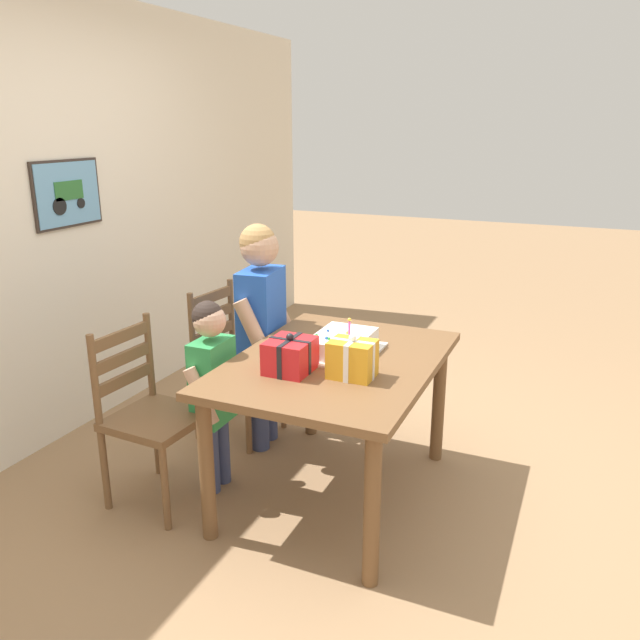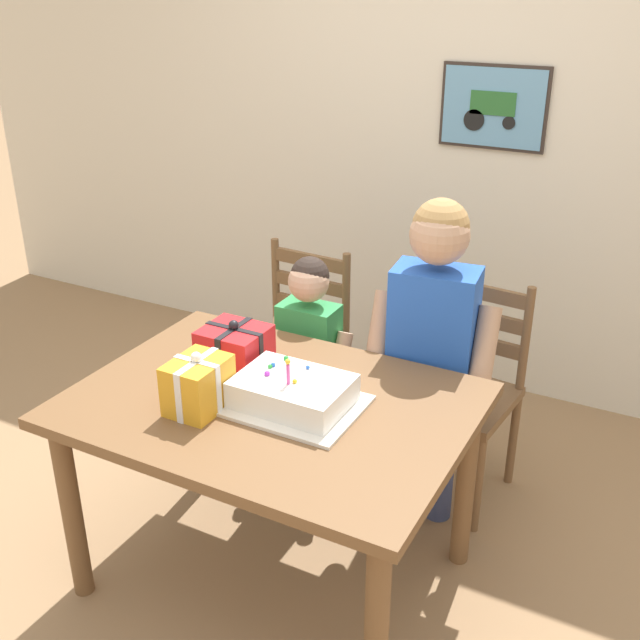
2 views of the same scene
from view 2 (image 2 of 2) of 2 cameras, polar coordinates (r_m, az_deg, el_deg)
ground_plane at (r=2.99m, az=-3.29°, el=-18.44°), size 20.00×20.00×0.00m
back_wall at (r=3.91m, az=10.48°, el=13.44°), size 6.40×0.11×2.60m
dining_table at (r=2.59m, az=-3.64°, el=-7.94°), size 1.30×0.95×0.75m
birthday_cake at (r=2.47m, az=-2.06°, el=-5.52°), size 0.44×0.34×0.19m
gift_box_red_large at (r=2.47m, az=-9.11°, el=-4.83°), size 0.16×0.21×0.21m
gift_box_beside_cake at (r=2.71m, az=-6.40°, el=-2.12°), size 0.23×0.20×0.19m
chair_left at (r=3.47m, az=-2.02°, el=-2.20°), size 0.44×0.44×0.92m
chair_right at (r=3.20m, az=10.61°, el=-5.22°), size 0.46×0.46×0.92m
child_older at (r=2.85m, az=8.44°, el=-1.16°), size 0.50×0.30×1.33m
child_younger at (r=3.13m, az=-0.83°, el=-2.27°), size 0.37×0.21×1.02m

